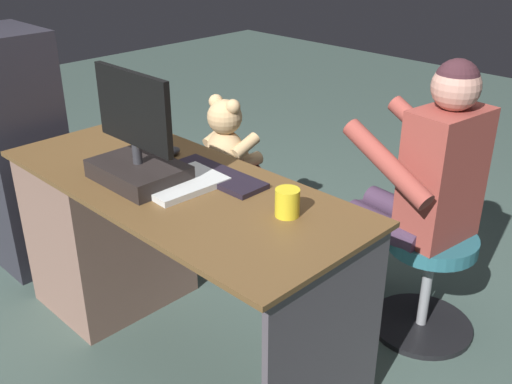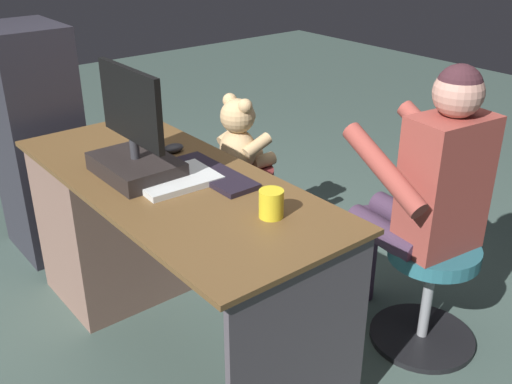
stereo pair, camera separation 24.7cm
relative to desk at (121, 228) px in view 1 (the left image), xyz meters
The scene contains 13 objects.
ground_plane 0.66m from the desk, 142.44° to the right, with size 10.00×10.00×0.00m, color #42564F.
desk is the anchor object (origin of this frame).
monitor 0.57m from the desk, 165.31° to the left, with size 0.42×0.25×0.42m.
keyboard 0.64m from the desk, 164.48° to the right, with size 0.42×0.14×0.02m, color black.
computer_mouse 0.45m from the desk, 142.59° to the right, with size 0.06×0.10×0.04m, color #2E2E32.
cup 0.99m from the desk, behind, with size 0.08×0.08×0.10m, color yellow.
tv_remote 0.39m from the desk, 149.25° to the left, with size 0.04×0.15×0.02m, color black.
notebook_binder 0.60m from the desk, behind, with size 0.22×0.30×0.02m, color silver.
office_chair_teddy 0.67m from the desk, 88.38° to the right, with size 0.47×0.47×0.47m.
teddy_bear 0.71m from the desk, 88.42° to the right, with size 0.27×0.27×0.39m.
visitor_chair 1.36m from the desk, 143.55° to the right, with size 0.44×0.44×0.47m.
person 1.31m from the desk, 141.74° to the right, with size 0.54×0.52×1.20m.
equipment_rack 0.74m from the desk, ahead, with size 0.44×0.36×1.19m, color #2C2B34.
Camera 1 is at (-1.64, 1.55, 1.68)m, focal length 41.61 mm.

